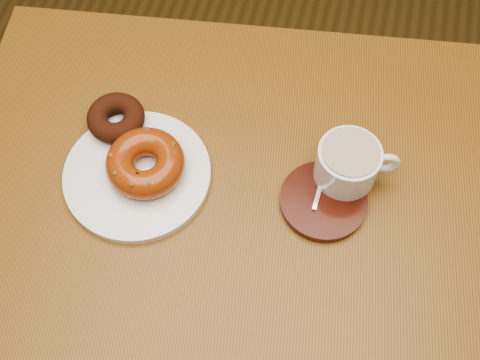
% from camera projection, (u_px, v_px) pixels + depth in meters
% --- Properties ---
extents(cafe_table, '(0.97, 0.78, 0.84)m').
position_uv_depth(cafe_table, '(229.00, 218.00, 1.07)').
color(cafe_table, brown).
rests_on(cafe_table, ground).
extents(donut_plate, '(0.26, 0.26, 0.01)m').
position_uv_depth(donut_plate, '(137.00, 175.00, 0.96)').
color(donut_plate, white).
rests_on(donut_plate, cafe_table).
extents(donut_cinnamon, '(0.10, 0.10, 0.03)m').
position_uv_depth(donut_cinnamon, '(116.00, 118.00, 0.98)').
color(donut_cinnamon, '#37160B').
rests_on(donut_cinnamon, donut_plate).
extents(donut_caramel, '(0.15, 0.15, 0.05)m').
position_uv_depth(donut_caramel, '(145.00, 163.00, 0.93)').
color(donut_caramel, '#8E370F').
rests_on(donut_caramel, donut_plate).
extents(saucer, '(0.16, 0.16, 0.01)m').
position_uv_depth(saucer, '(323.00, 201.00, 0.93)').
color(saucer, '#370F07').
rests_on(saucer, cafe_table).
extents(coffee_cup, '(0.13, 0.10, 0.07)m').
position_uv_depth(coffee_cup, '(349.00, 163.00, 0.92)').
color(coffee_cup, white).
rests_on(coffee_cup, saucer).
extents(teaspoon, '(0.02, 0.11, 0.01)m').
position_uv_depth(teaspoon, '(326.00, 165.00, 0.95)').
color(teaspoon, silver).
rests_on(teaspoon, saucer).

